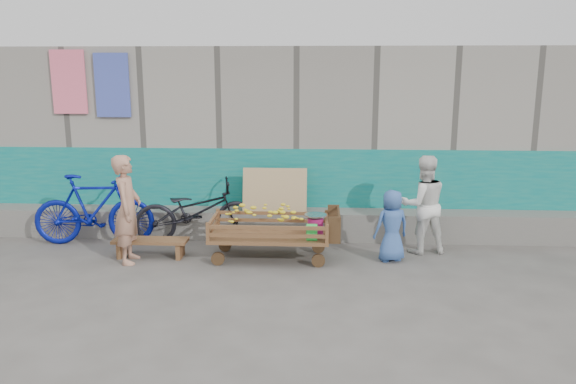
# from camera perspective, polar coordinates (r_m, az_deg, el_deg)

# --- Properties ---
(ground) EXTENTS (80.00, 80.00, 0.00)m
(ground) POSITION_cam_1_polar(r_m,az_deg,el_deg) (6.90, -5.31, -10.23)
(ground) COLOR #4E4B46
(ground) RESTS_ON ground
(building_wall) EXTENTS (12.00, 3.50, 3.00)m
(building_wall) POSITION_cam_1_polar(r_m,az_deg,el_deg) (10.46, -2.24, 5.87)
(building_wall) COLOR gray
(building_wall) RESTS_ON ground
(banana_cart) EXTENTS (1.82, 0.83, 0.78)m
(banana_cart) POSITION_cam_1_polar(r_m,az_deg,el_deg) (7.91, -2.11, -3.20)
(banana_cart) COLOR brown
(banana_cart) RESTS_ON ground
(bench) EXTENTS (1.06, 0.32, 0.27)m
(bench) POSITION_cam_1_polar(r_m,az_deg,el_deg) (8.32, -13.78, -5.14)
(bench) COLOR brown
(bench) RESTS_ON ground
(vendor_man) EXTENTS (0.42, 0.59, 1.52)m
(vendor_man) POSITION_cam_1_polar(r_m,az_deg,el_deg) (8.05, -15.98, -1.70)
(vendor_man) COLOR tan
(vendor_man) RESTS_ON ground
(woman) EXTENTS (0.79, 0.66, 1.44)m
(woman) POSITION_cam_1_polar(r_m,az_deg,el_deg) (8.40, 13.57, -1.24)
(woman) COLOR white
(woman) RESTS_ON ground
(child) EXTENTS (0.58, 0.47, 1.02)m
(child) POSITION_cam_1_polar(r_m,az_deg,el_deg) (7.98, 10.49, -3.38)
(child) COLOR #385EA5
(child) RESTS_ON ground
(bicycle_dark) EXTENTS (1.96, 1.05, 0.98)m
(bicycle_dark) POSITION_cam_1_polar(r_m,az_deg,el_deg) (8.83, -9.35, -1.95)
(bicycle_dark) COLOR black
(bicycle_dark) RESTS_ON ground
(bicycle_blue) EXTENTS (1.87, 0.70, 1.10)m
(bicycle_blue) POSITION_cam_1_polar(r_m,az_deg,el_deg) (9.09, -19.12, -1.69)
(bicycle_blue) COLOR #091590
(bicycle_blue) RESTS_ON ground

